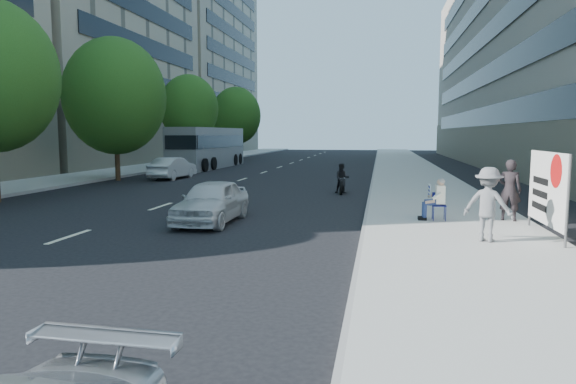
% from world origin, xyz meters
% --- Properties ---
extents(ground, '(160.00, 160.00, 0.00)m').
position_xyz_m(ground, '(0.00, 0.00, 0.00)').
color(ground, black).
rests_on(ground, ground).
extents(near_sidewalk, '(5.00, 120.00, 0.15)m').
position_xyz_m(near_sidewalk, '(4.00, 20.00, 0.07)').
color(near_sidewalk, '#ACABA1').
rests_on(near_sidewalk, ground).
extents(far_sidewalk, '(4.50, 120.00, 0.15)m').
position_xyz_m(far_sidewalk, '(-16.75, 20.00, 0.07)').
color(far_sidewalk, '#ACABA1').
rests_on(far_sidewalk, ground).
extents(far_bldg_north, '(22.00, 28.00, 28.00)m').
position_xyz_m(far_bldg_north, '(-30.00, 62.00, 14.00)').
color(far_bldg_north, tan).
rests_on(far_bldg_north, ground).
extents(tree_far_c, '(6.00, 6.00, 8.47)m').
position_xyz_m(tree_far_c, '(-13.70, 18.00, 5.02)').
color(tree_far_c, '#382616').
rests_on(tree_far_c, ground).
extents(tree_far_d, '(4.80, 4.80, 7.65)m').
position_xyz_m(tree_far_d, '(-13.70, 30.00, 4.89)').
color(tree_far_d, '#382616').
rests_on(tree_far_d, ground).
extents(tree_far_e, '(5.40, 5.40, 7.89)m').
position_xyz_m(tree_far_e, '(-13.70, 44.00, 4.78)').
color(tree_far_e, '#382616').
rests_on(tree_far_e, ground).
extents(seated_protester, '(0.83, 1.12, 1.31)m').
position_xyz_m(seated_protester, '(3.59, 5.73, 0.87)').
color(seated_protester, navy).
rests_on(seated_protester, near_sidewalk).
extents(jogger, '(1.37, 1.13, 1.85)m').
position_xyz_m(jogger, '(4.53, 2.68, 1.08)').
color(jogger, slate).
rests_on(jogger, near_sidewalk).
extents(pedestrian_woman, '(0.80, 0.65, 1.89)m').
position_xyz_m(pedestrian_woman, '(5.80, 6.02, 1.10)').
color(pedestrian_woman, black).
rests_on(pedestrian_woman, near_sidewalk).
extents(protest_banner, '(0.08, 3.06, 2.20)m').
position_xyz_m(protest_banner, '(6.18, 3.72, 1.40)').
color(protest_banner, '#4C4C4C').
rests_on(protest_banner, near_sidewalk).
extents(white_sedan_near, '(1.67, 4.03, 1.36)m').
position_xyz_m(white_sedan_near, '(-3.38, 4.89, 0.68)').
color(white_sedan_near, silver).
rests_on(white_sedan_near, ground).
extents(white_sedan_mid, '(1.72, 4.17, 1.34)m').
position_xyz_m(white_sedan_mid, '(-10.94, 19.79, 0.67)').
color(white_sedan_mid, silver).
rests_on(white_sedan_mid, ground).
extents(motorcycle, '(0.75, 2.05, 1.42)m').
position_xyz_m(motorcycle, '(0.11, 13.79, 0.64)').
color(motorcycle, black).
rests_on(motorcycle, ground).
extents(bus, '(2.81, 12.09, 3.30)m').
position_xyz_m(bus, '(-12.19, 30.30, 1.64)').
color(bus, slate).
rests_on(bus, ground).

